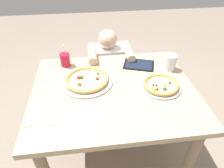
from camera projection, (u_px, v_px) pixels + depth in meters
ground_plane at (113, 151)px, 1.83m from camera, size 8.00×8.00×0.00m
dining_table at (114, 100)px, 1.44m from camera, size 1.12×0.91×0.75m
pizza_near at (161, 85)px, 1.36m from camera, size 0.28×0.28×0.04m
pizza_far at (87, 80)px, 1.41m from camera, size 0.37×0.37×0.04m
drink_cup_colored at (65, 60)px, 1.57m from camera, size 0.08×0.08×0.18m
water_cup_clear at (170, 62)px, 1.52m from camera, size 0.09×0.09×0.12m
paper_napkin at (85, 116)px, 1.16m from camera, size 0.19×0.17×0.00m
fork at (38, 125)px, 1.10m from camera, size 0.20×0.03×0.00m
tablet at (139, 65)px, 1.60m from camera, size 0.28×0.24×0.01m
diner_seated at (108, 73)px, 2.10m from camera, size 0.39×0.51×0.89m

